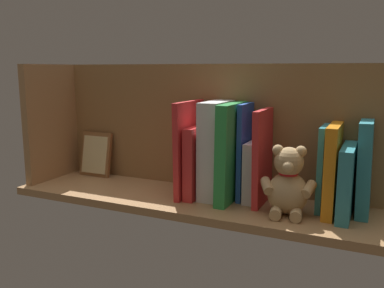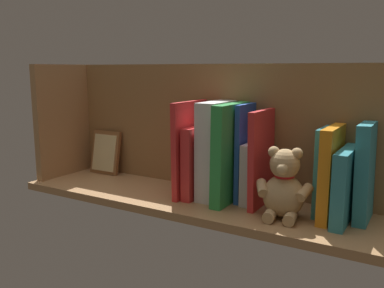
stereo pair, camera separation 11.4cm
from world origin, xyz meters
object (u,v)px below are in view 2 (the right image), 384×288
at_px(picture_frame_leaning, 105,152).
at_px(book_0, 365,173).
at_px(dictionary_thick_white, 216,150).
at_px(teddy_bear, 284,187).

bearing_deg(picture_frame_leaning, book_0, 177.64).
bearing_deg(picture_frame_leaning, dictionary_thick_white, 173.70).
relative_size(dictionary_thick_white, picture_frame_leaning, 1.82).
distance_m(book_0, dictionary_thick_white, 0.39).
height_order(teddy_bear, picture_frame_leaning, teddy_bear).
distance_m(book_0, picture_frame_leaning, 0.84).
xyz_separation_m(book_0, dictionary_thick_white, (0.39, 0.02, 0.02)).
height_order(dictionary_thick_white, picture_frame_leaning, dictionary_thick_white).
distance_m(dictionary_thick_white, picture_frame_leaning, 0.46).
bearing_deg(picture_frame_leaning, teddy_bear, 170.68).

